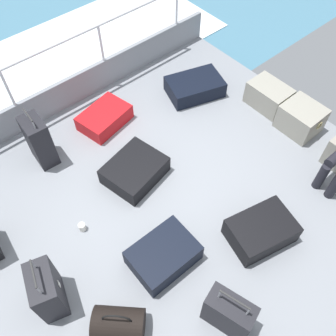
{
  "coord_description": "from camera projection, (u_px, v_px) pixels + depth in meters",
  "views": [
    {
      "loc": [
        1.72,
        -1.44,
        3.79
      ],
      "look_at": [
        -0.23,
        0.24,
        0.25
      ],
      "focal_mm": 39.28,
      "sensor_mm": 36.0,
      "label": 1
    }
  ],
  "objects": [
    {
      "name": "suitcase_2",
      "position": [
        261.0,
        231.0,
        4.02
      ],
      "size": [
        0.64,
        0.79,
        0.27
      ],
      "color": "black",
      "rests_on": "ground_plane"
    },
    {
      "name": "paper_cup",
      "position": [
        82.0,
        227.0,
        4.14
      ],
      "size": [
        0.08,
        0.08,
        0.1
      ],
      "primitive_type": "cylinder",
      "color": "white",
      "rests_on": "ground_plane"
    },
    {
      "name": "suitcase_8",
      "position": [
        163.0,
        255.0,
        3.86
      ],
      "size": [
        0.51,
        0.7,
        0.26
      ],
      "color": "black",
      "rests_on": "ground_plane"
    },
    {
      "name": "cargo_crate_0",
      "position": [
        269.0,
        96.0,
        5.22
      ],
      "size": [
        0.61,
        0.4,
        0.35
      ],
      "color": "gray",
      "rests_on": "ground_plane"
    },
    {
      "name": "gunwale_port",
      "position": [
        66.0,
        94.0,
        5.17
      ],
      "size": [
        0.06,
        5.2,
        0.45
      ],
      "primitive_type": "cube",
      "color": "gray",
      "rests_on": "ground_plane"
    },
    {
      "name": "sea_wake",
      "position": [
        29.0,
        75.0,
        6.27
      ],
      "size": [
        12.0,
        12.0,
        0.01
      ],
      "color": "teal",
      "rests_on": "ground_plane"
    },
    {
      "name": "suitcase_5",
      "position": [
        47.0,
        290.0,
        3.48
      ],
      "size": [
        0.47,
        0.35,
        0.75
      ],
      "color": "black",
      "rests_on": "ground_plane"
    },
    {
      "name": "suitcase_0",
      "position": [
        195.0,
        87.0,
        5.41
      ],
      "size": [
        0.74,
        0.91,
        0.24
      ],
      "color": "black",
      "rests_on": "ground_plane"
    },
    {
      "name": "suitcase_3",
      "position": [
        228.0,
        313.0,
        3.39
      ],
      "size": [
        0.5,
        0.34,
        0.68
      ],
      "color": "black",
      "rests_on": "ground_plane"
    },
    {
      "name": "cargo_crate_1",
      "position": [
        301.0,
        118.0,
        4.94
      ],
      "size": [
        0.55,
        0.46,
        0.38
      ],
      "color": "gray",
      "rests_on": "ground_plane"
    },
    {
      "name": "ground_plane",
      "position": [
        166.0,
        204.0,
        4.41
      ],
      "size": [
        4.4,
        5.2,
        0.06
      ],
      "primitive_type": "cube",
      "color": "gray"
    },
    {
      "name": "suitcase_7",
      "position": [
        39.0,
        141.0,
        4.51
      ],
      "size": [
        0.38,
        0.26,
        0.8
      ],
      "color": "black",
      "rests_on": "ground_plane"
    },
    {
      "name": "suitcase_4",
      "position": [
        105.0,
        118.0,
        5.06
      ],
      "size": [
        0.59,
        0.76,
        0.22
      ],
      "color": "red",
      "rests_on": "ground_plane"
    },
    {
      "name": "railing_port",
      "position": [
        56.0,
        61.0,
        4.72
      ],
      "size": [
        0.04,
        4.2,
        1.02
      ],
      "color": "silver",
      "rests_on": "ground_plane"
    },
    {
      "name": "suitcase_1",
      "position": [
        135.0,
        170.0,
        4.52
      ],
      "size": [
        0.7,
        0.8,
        0.24
      ],
      "color": "black",
      "rests_on": "ground_plane"
    },
    {
      "name": "duffel_bag",
      "position": [
        119.0,
        324.0,
        3.42
      ],
      "size": [
        0.56,
        0.56,
        0.46
      ],
      "color": "black",
      "rests_on": "ground_plane"
    }
  ]
}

